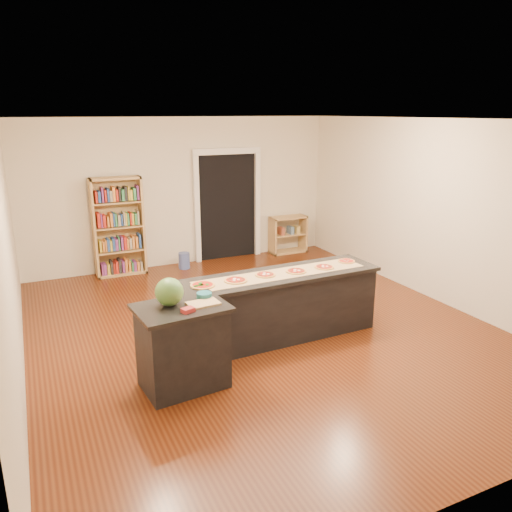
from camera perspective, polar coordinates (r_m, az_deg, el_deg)
name	(u,v)px	position (r m, az deg, el deg)	size (l,w,h in m)	color
room	(263,230)	(6.51, 0.75, 2.94)	(6.00, 7.00, 2.80)	beige
doorway	(227,199)	(10.01, -3.29, 6.47)	(1.40, 0.09, 2.21)	black
kitchen_island	(280,305)	(6.58, 2.78, -5.66)	(2.68, 0.72, 0.88)	black
side_counter	(183,346)	(5.49, -8.36, -10.16)	(0.94, 0.69, 0.93)	black
bookshelf	(118,227)	(9.33, -15.45, 3.23)	(0.89, 0.32, 1.78)	tan
low_shelf	(288,234)	(10.56, 3.68, 2.47)	(0.78, 0.33, 0.78)	tan
waste_bin	(184,261)	(9.60, -8.21, -0.52)	(0.21, 0.21, 0.31)	#4759A0
kraft_paper	(281,274)	(6.42, 2.87, -2.04)	(2.32, 0.42, 0.00)	#A78256
watermelon	(169,292)	(5.29, -9.88, -4.07)	(0.30, 0.30, 0.30)	#144214
cutting_board	(203,303)	(5.31, -6.06, -5.41)	(0.33, 0.22, 0.02)	tan
package_red	(188,310)	(5.13, -7.78, -6.13)	(0.13, 0.09, 0.05)	maroon
package_teal	(204,295)	(5.48, -5.94, -4.51)	(0.17, 0.17, 0.06)	#195966
pizza_a	(203,285)	(6.00, -6.12, -3.33)	(0.29, 0.29, 0.02)	#B18544
pizza_b	(236,280)	(6.14, -2.34, -2.78)	(0.28, 0.28, 0.02)	#B18544
pizza_c	(265,275)	(6.35, 1.07, -2.14)	(0.27, 0.27, 0.02)	#B18544
pizza_d	(296,271)	(6.51, 4.61, -1.73)	(0.26, 0.26, 0.02)	#B18544
pizza_e	(324,267)	(6.72, 7.80, -1.25)	(0.26, 0.26, 0.02)	#B18544
pizza_f	(346,261)	(7.03, 10.28, -0.57)	(0.26, 0.26, 0.02)	#B18544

